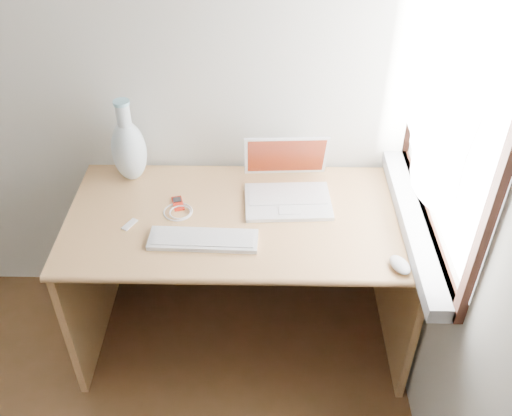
{
  "coord_description": "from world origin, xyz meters",
  "views": [
    {
      "loc": [
        1.11,
        -0.4,
        2.19
      ],
      "look_at": [
        1.08,
        1.35,
        0.81
      ],
      "focal_mm": 40.0,
      "sensor_mm": 36.0,
      "label": 1
    }
  ],
  "objects_px": {
    "laptop": "(288,186)",
    "vase": "(129,149)",
    "desk": "(243,241)",
    "external_keyboard": "(203,239)"
  },
  "relations": [
    {
      "from": "external_keyboard",
      "to": "vase",
      "type": "distance_m",
      "value": 0.56
    },
    {
      "from": "laptop",
      "to": "vase",
      "type": "distance_m",
      "value": 0.69
    },
    {
      "from": "desk",
      "to": "external_keyboard",
      "type": "relative_size",
      "value": 3.37
    },
    {
      "from": "desk",
      "to": "vase",
      "type": "distance_m",
      "value": 0.63
    },
    {
      "from": "laptop",
      "to": "vase",
      "type": "xyz_separation_m",
      "value": [
        -0.67,
        0.12,
        0.1
      ]
    },
    {
      "from": "desk",
      "to": "external_keyboard",
      "type": "xyz_separation_m",
      "value": [
        -0.14,
        -0.24,
        0.22
      ]
    },
    {
      "from": "desk",
      "to": "vase",
      "type": "xyz_separation_m",
      "value": [
        -0.48,
        0.17,
        0.37
      ]
    },
    {
      "from": "external_keyboard",
      "to": "desk",
      "type": "bearing_deg",
      "value": 61.96
    },
    {
      "from": "desk",
      "to": "vase",
      "type": "bearing_deg",
      "value": 160.69
    },
    {
      "from": "laptop",
      "to": "vase",
      "type": "relative_size",
      "value": 0.97
    }
  ]
}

